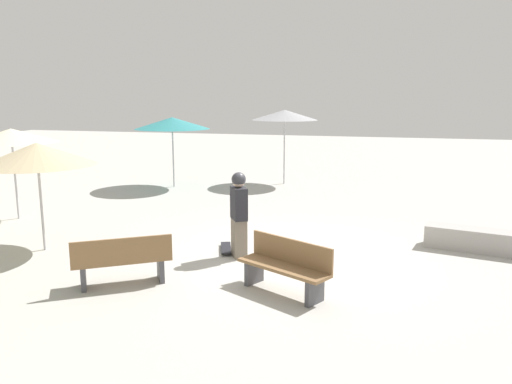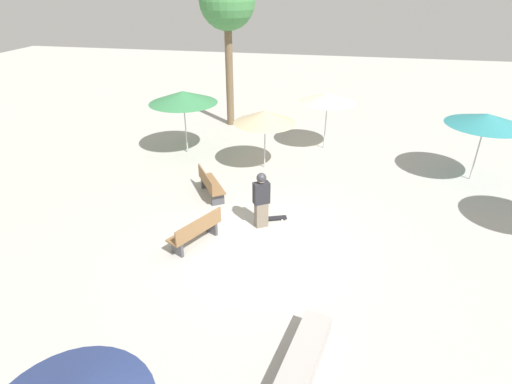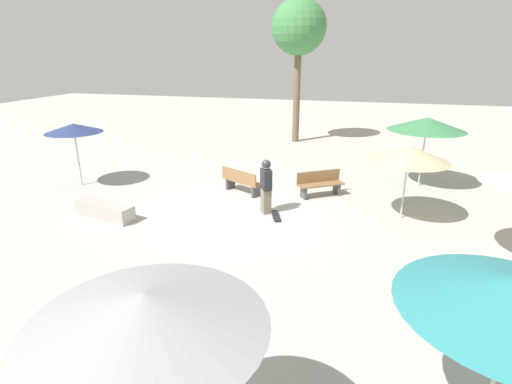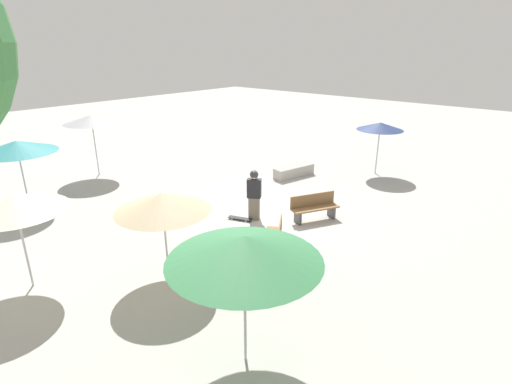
{
  "view_description": "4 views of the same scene",
  "coord_description": "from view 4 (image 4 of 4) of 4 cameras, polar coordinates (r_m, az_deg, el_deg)",
  "views": [
    {
      "loc": [
        1.94,
        -9.06,
        3.1
      ],
      "look_at": [
        -0.58,
        0.21,
        1.24
      ],
      "focal_mm": 35.0,
      "sensor_mm": 36.0,
      "label": 1
    },
    {
      "loc": [
        8.68,
        1.62,
        6.3
      ],
      "look_at": [
        -1.2,
        -0.36,
        0.87
      ],
      "focal_mm": 28.0,
      "sensor_mm": 36.0,
      "label": 2
    },
    {
      "loc": [
        -3.49,
        10.89,
        4.67
      ],
      "look_at": [
        -0.55,
        -0.01,
        0.68
      ],
      "focal_mm": 28.0,
      "sensor_mm": 36.0,
      "label": 3
    },
    {
      "loc": [
        -9.89,
        -8.02,
        5.42
      ],
      "look_at": [
        -0.71,
        -0.11,
        0.91
      ],
      "focal_mm": 28.0,
      "sensor_mm": 36.0,
      "label": 4
    }
  ],
  "objects": [
    {
      "name": "ground_plane",
      "position": [
        13.84,
        1.57,
        -2.62
      ],
      "size": [
        60.0,
        60.0,
        0.0
      ],
      "primitive_type": "plane",
      "color": "#B2AFA8"
    },
    {
      "name": "skater_main",
      "position": [
        12.84,
        -0.27,
        -0.17
      ],
      "size": [
        0.44,
        0.51,
        1.67
      ],
      "rotation": [
        0.0,
        0.0,
        2.12
      ],
      "color": "#726656",
      "rests_on": "ground_plane"
    },
    {
      "name": "skateboard",
      "position": [
        13.09,
        -2.31,
        -3.77
      ],
      "size": [
        0.46,
        0.82,
        0.07
      ],
      "rotation": [
        0.0,
        0.0,
        1.92
      ],
      "color": "black",
      "rests_on": "ground_plane"
    },
    {
      "name": "concrete_ledge",
      "position": [
        17.38,
        5.43,
        2.96
      ],
      "size": [
        1.99,
        0.93,
        0.45
      ],
      "rotation": [
        0.0,
        0.0,
        2.93
      ],
      "color": "#A8A39E",
      "rests_on": "ground_plane"
    },
    {
      "name": "bench_near",
      "position": [
        13.11,
        8.32,
        -2.19
      ],
      "size": [
        1.62,
        1.13,
        0.85
      ],
      "rotation": [
        0.0,
        0.0,
        2.66
      ],
      "color": "#47474C",
      "rests_on": "ground_plane"
    },
    {
      "name": "bench_far",
      "position": [
        10.91,
        2.6,
        -6.85
      ],
      "size": [
        1.58,
        1.25,
        0.85
      ],
      "rotation": [
        0.0,
        0.0,
        0.58
      ],
      "color": "#47474C",
      "rests_on": "ground_plane"
    },
    {
      "name": "shade_umbrella_teal",
      "position": [
        15.65,
        -31.0,
        5.59
      ],
      "size": [
        2.54,
        2.54,
        2.38
      ],
      "color": "#B7B7BC",
      "rests_on": "ground_plane"
    },
    {
      "name": "shade_umbrella_tan",
      "position": [
        9.53,
        -13.23,
        -1.4
      ],
      "size": [
        2.26,
        2.26,
        2.19
      ],
      "color": "#B7B7BC",
      "rests_on": "ground_plane"
    },
    {
      "name": "shade_umbrella_green",
      "position": [
        6.59,
        -1.68,
        -8.11
      ],
      "size": [
        2.64,
        2.64,
        2.5
      ],
      "color": "#B7B7BC",
      "rests_on": "ground_plane"
    },
    {
      "name": "shade_umbrella_cream",
      "position": [
        10.29,
        -31.23,
        -1.4
      ],
      "size": [
        2.24,
        2.24,
        2.3
      ],
      "color": "#B7B7BC",
      "rests_on": "ground_plane"
    },
    {
      "name": "shade_umbrella_navy",
      "position": [
        18.06,
        17.32,
        8.95
      ],
      "size": [
        1.97,
        1.97,
        2.27
      ],
      "color": "#B7B7BC",
      "rests_on": "ground_plane"
    },
    {
      "name": "shade_umbrella_grey",
      "position": [
        18.4,
        -22.46,
        9.57
      ],
      "size": [
        2.32,
        2.32,
        2.61
      ],
      "color": "#B7B7BC",
      "rests_on": "ground_plane"
    }
  ]
}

